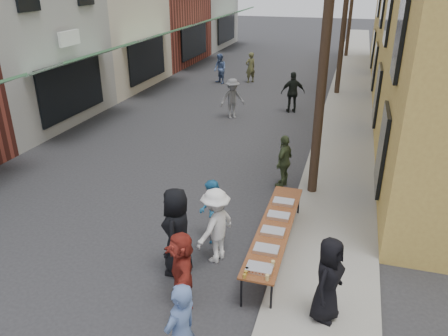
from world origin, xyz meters
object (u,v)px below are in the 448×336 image
Objects in this scene: utility_pole_near at (326,35)px; guest_front_c at (212,211)px; serving_table at (275,228)px; server at (328,280)px; utility_pole_mid at (346,5)px; guest_front_a at (177,232)px; catering_tray_sausage at (259,268)px.

utility_pole_near is 5.28m from guest_front_c.
guest_front_c reaches higher than serving_table.
guest_front_c is 3.47m from server.
utility_pole_mid reaches higher than server.
utility_pole_near is 2.25× the size of serving_table.
server is (0.78, -17.12, -3.57)m from utility_pole_mid.
guest_front_a reaches higher than serving_table.
utility_pole_mid is 17.38m from catering_tray_sausage.
server is at bearing -6.43° from catering_tray_sausage.
utility_pole_mid is 5.43× the size of server.
server is (1.28, -0.14, 0.14)m from catering_tray_sausage.
serving_table is at bearing -91.87° from utility_pole_mid.
serving_table is 2.04× the size of guest_front_a.
catering_tray_sausage is 0.30× the size of server.
serving_table is at bearing 65.89° from guest_front_c.
catering_tray_sausage is at bearing -95.74° from utility_pole_near.
guest_front_c is at bearing 130.26° from catering_tray_sausage.
serving_table is 1.57m from guest_front_c.
guest_front_a is at bearing -147.82° from serving_table.
server reaches higher than guest_front_c.
serving_table is (-0.50, -3.32, -3.79)m from utility_pole_near.
catering_tray_sausage is 1.94m from guest_front_a.
guest_front_c is (-1.56, 1.84, -0.01)m from catering_tray_sausage.
catering_tray_sausage is (-0.00, -1.65, 0.08)m from serving_table.
guest_front_c reaches higher than catering_tray_sausage.
guest_front_a is (-1.87, -1.18, 0.27)m from serving_table.
server reaches higher than catering_tray_sausage.
utility_pole_mid reaches higher than serving_table.
catering_tray_sausage is 2.42m from guest_front_c.
catering_tray_sausage is at bearing 103.27° from server.
server is (2.84, -1.99, 0.15)m from guest_front_c.
guest_front_a is at bearing -98.17° from utility_pole_mid.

